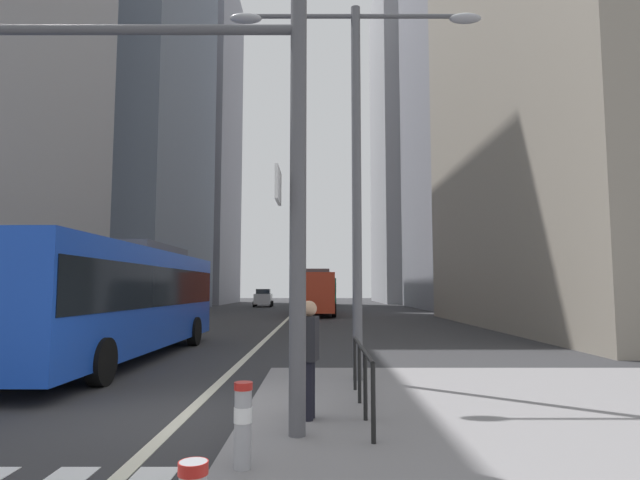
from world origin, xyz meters
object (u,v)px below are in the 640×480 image
(city_bus_red_receding, at_px, (319,291))
(car_oncoming_mid, at_px, (264,298))
(city_bus_blue_oncoming, at_px, (120,295))
(street_lamp_post, at_px, (357,135))
(traffic_signal_gantry, at_px, (134,130))
(pedestrian_waiting, at_px, (310,353))
(bollard_left, at_px, (244,420))
(car_receding_near, at_px, (324,299))
(car_receding_far, at_px, (323,299))
(city_bus_red_distant, at_px, (324,290))

(city_bus_red_receding, height_order, car_oncoming_mid, city_bus_red_receding)
(city_bus_blue_oncoming, relative_size, street_lamp_post, 1.49)
(traffic_signal_gantry, height_order, pedestrian_waiting, traffic_signal_gantry)
(city_bus_red_receding, relative_size, bollard_left, 12.63)
(street_lamp_post, bearing_deg, traffic_signal_gantry, -129.12)
(city_bus_blue_oncoming, distance_m, pedestrian_waiting, 9.08)
(city_bus_blue_oncoming, height_order, bollard_left, city_bus_blue_oncoming)
(car_receding_near, xyz_separation_m, bollard_left, (-1.10, -44.09, -0.35))
(car_oncoming_mid, height_order, car_receding_far, same)
(car_receding_near, xyz_separation_m, traffic_signal_gantry, (-2.80, -42.90, 3.14))
(car_oncoming_mid, xyz_separation_m, street_lamp_post, (7.03, -46.74, 4.29))
(street_lamp_post, xyz_separation_m, bollard_left, (-1.59, -5.24, -4.64))
(car_receding_near, xyz_separation_m, pedestrian_waiting, (-0.45, -42.04, 0.10))
(city_bus_red_receding, distance_m, bollard_left, 34.47)
(city_bus_blue_oncoming, bearing_deg, pedestrian_waiting, -52.26)
(city_bus_red_receding, distance_m, pedestrian_waiting, 32.39)
(car_receding_near, xyz_separation_m, street_lamp_post, (0.49, -38.85, 4.29))
(car_receding_far, xyz_separation_m, pedestrian_waiting, (-0.38, -42.27, 0.10))
(street_lamp_post, bearing_deg, bollard_left, -106.84)
(city_bus_red_distant, bearing_deg, city_bus_red_receding, -91.33)
(car_receding_near, distance_m, traffic_signal_gantry, 43.10)
(city_bus_red_distant, distance_m, street_lamp_post, 50.11)
(city_bus_red_receding, xyz_separation_m, pedestrian_waiting, (-0.02, -32.38, -0.75))
(city_bus_blue_oncoming, bearing_deg, street_lamp_post, -31.51)
(city_bus_blue_oncoming, height_order, traffic_signal_gantry, traffic_signal_gantry)
(bollard_left, xyz_separation_m, pedestrian_waiting, (0.65, 2.06, 0.45))
(city_bus_red_receding, height_order, bollard_left, city_bus_red_receding)
(city_bus_red_distant, height_order, car_oncoming_mid, city_bus_red_distant)
(pedestrian_waiting, bearing_deg, city_bus_red_receding, 89.97)
(car_receding_far, distance_m, traffic_signal_gantry, 43.33)
(city_bus_blue_oncoming, relative_size, car_receding_far, 2.95)
(car_receding_near, distance_m, street_lamp_post, 39.09)
(traffic_signal_gantry, distance_m, pedestrian_waiting, 3.94)
(street_lamp_post, height_order, pedestrian_waiting, street_lamp_post)
(city_bus_blue_oncoming, height_order, city_bus_red_distant, same)
(pedestrian_waiting, bearing_deg, car_oncoming_mid, 96.96)
(bollard_left, bearing_deg, traffic_signal_gantry, 144.83)
(car_oncoming_mid, xyz_separation_m, traffic_signal_gantry, (3.75, -50.79, 3.14))
(city_bus_blue_oncoming, relative_size, pedestrian_waiting, 7.07)
(city_bus_red_receding, distance_m, car_receding_near, 9.70)
(city_bus_red_distant, bearing_deg, street_lamp_post, -89.50)
(car_oncoming_mid, height_order, street_lamp_post, street_lamp_post)
(car_oncoming_mid, height_order, pedestrian_waiting, car_oncoming_mid)
(car_receding_near, bearing_deg, pedestrian_waiting, -90.61)
(city_bus_red_receding, relative_size, pedestrian_waiting, 6.60)
(car_receding_far, relative_size, pedestrian_waiting, 2.40)
(city_bus_blue_oncoming, height_order, pedestrian_waiting, city_bus_blue_oncoming)
(street_lamp_post, bearing_deg, city_bus_blue_oncoming, 148.49)
(car_oncoming_mid, bearing_deg, city_bus_red_distant, 26.21)
(street_lamp_post, distance_m, bollard_left, 7.18)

